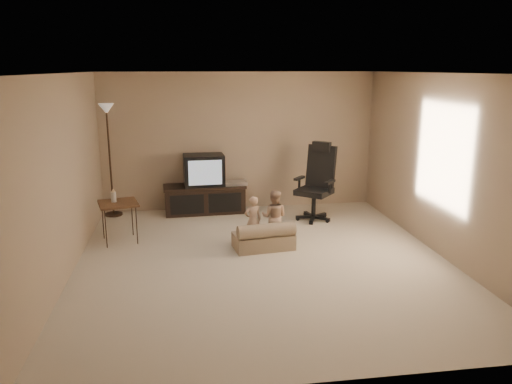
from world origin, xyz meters
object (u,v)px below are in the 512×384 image
child_sofa (264,238)px  toddler_left (253,220)px  tv_stand (205,189)px  office_chair (316,192)px  side_table (118,204)px  toddler_right (274,217)px  floor_lamp (108,135)px

child_sofa → toddler_left: 0.34m
tv_stand → office_chair: size_ratio=1.13×
side_table → toddler_right: 2.35m
side_table → child_sofa: side_table is taller
office_chair → side_table: office_chair is taller
tv_stand → floor_lamp: 1.92m
floor_lamp → child_sofa: bearing=-41.3°
office_chair → child_sofa: 1.78m
side_table → tv_stand: bearing=45.5°
child_sofa → toddler_right: (0.19, 0.26, 0.23)m
tv_stand → toddler_right: tv_stand is taller
floor_lamp → toddler_left: (2.26, -1.85, -1.07)m
toddler_left → toddler_right: (0.32, 0.01, 0.04)m
toddler_left → toddler_right: size_ratio=0.91×
side_table → floor_lamp: 1.70m
office_chair → toddler_right: bearing=-90.2°
tv_stand → toddler_left: 1.90m
tv_stand → toddler_right: (0.95, -1.78, -0.04)m
tv_stand → floor_lamp: bearing=175.2°
floor_lamp → child_sofa: size_ratio=2.18×
toddler_right → floor_lamp: bearing=-14.5°
toddler_right → side_table: bearing=11.2°
side_table → floor_lamp: bearing=100.8°
floor_lamp → office_chair: bearing=-12.0°
tv_stand → side_table: tv_stand is taller
child_sofa → toddler_left: bearing=110.8°
tv_stand → child_sofa: 2.19m
office_chair → toddler_right: (-0.94, -1.09, -0.08)m
tv_stand → office_chair: bearing=-22.9°
floor_lamp → child_sofa: floor_lamp is taller
toddler_right → child_sofa: bearing=74.7°
side_table → toddler_left: side_table is taller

